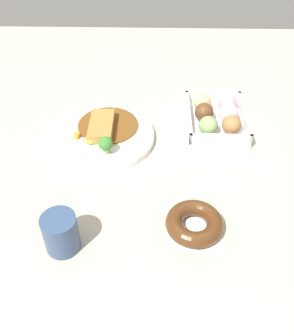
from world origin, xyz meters
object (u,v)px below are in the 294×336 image
Objects in this scene: donut_box at (216,116)px; coffee_mug at (61,233)px; chocolate_ring_donut at (194,224)px; curry_plate at (102,135)px.

coffee_mug reaches higher than donut_box.
donut_box is 0.37m from chocolate_ring_donut.
curry_plate is 0.36m from chocolate_ring_donut.
curry_plate reaches higher than chocolate_ring_donut.
coffee_mug reaches higher than chocolate_ring_donut.
curry_plate is at bearing 37.15° from chocolate_ring_donut.
chocolate_ring_donut is 0.26m from coffee_mug.
donut_box reaches higher than chocolate_ring_donut.
curry_plate is 0.34m from coffee_mug.
coffee_mug is at bearing 173.00° from curry_plate.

